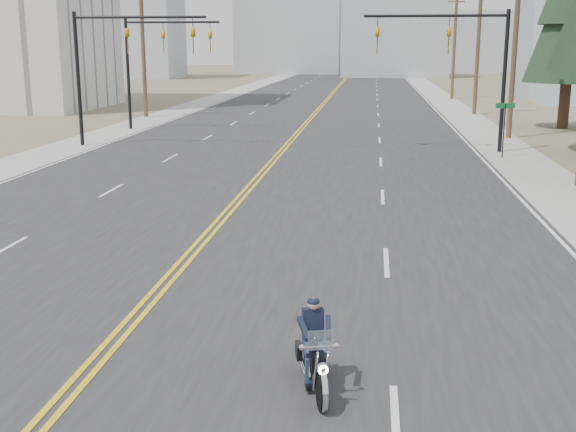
# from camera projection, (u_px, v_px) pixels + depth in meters

# --- Properties ---
(road) EXTENTS (20.00, 200.00, 0.01)m
(road) POSITION_uv_depth(u_px,v_px,m) (329.00, 98.00, 74.53)
(road) COLOR #303033
(road) RESTS_ON ground
(sidewalk_left) EXTENTS (3.00, 200.00, 0.01)m
(sidewalk_left) POSITION_uv_depth(u_px,v_px,m) (219.00, 97.00, 75.82)
(sidewalk_left) COLOR #A5A5A0
(sidewalk_left) RESTS_ON ground
(sidewalk_right) EXTENTS (3.00, 200.00, 0.01)m
(sidewalk_right) POSITION_uv_depth(u_px,v_px,m) (442.00, 99.00, 73.23)
(sidewalk_right) COLOR #A5A5A0
(sidewalk_right) RESTS_ON ground
(traffic_mast_left) EXTENTS (7.10, 0.26, 7.00)m
(traffic_mast_left) POSITION_uv_depth(u_px,v_px,m) (114.00, 52.00, 37.67)
(traffic_mast_left) COLOR black
(traffic_mast_left) RESTS_ON ground
(traffic_mast_right) EXTENTS (7.10, 0.26, 7.00)m
(traffic_mast_right) POSITION_uv_depth(u_px,v_px,m) (464.00, 53.00, 35.65)
(traffic_mast_right) COLOR black
(traffic_mast_right) RESTS_ON ground
(traffic_mast_far) EXTENTS (6.10, 0.26, 7.00)m
(traffic_mast_far) POSITION_uv_depth(u_px,v_px,m) (153.00, 52.00, 45.46)
(traffic_mast_far) COLOR black
(traffic_mast_far) RESTS_ON ground
(street_sign) EXTENTS (0.90, 0.06, 2.62)m
(street_sign) POSITION_uv_depth(u_px,v_px,m) (504.00, 121.00, 34.23)
(street_sign) COLOR black
(street_sign) RESTS_ON ground
(utility_pole_c) EXTENTS (2.20, 0.30, 11.00)m
(utility_pole_c) POSITION_uv_depth(u_px,v_px,m) (515.00, 37.00, 40.87)
(utility_pole_c) COLOR brown
(utility_pole_c) RESTS_ON ground
(utility_pole_d) EXTENTS (2.20, 0.30, 11.50)m
(utility_pole_d) POSITION_uv_depth(u_px,v_px,m) (479.00, 36.00, 55.31)
(utility_pole_d) COLOR brown
(utility_pole_d) RESTS_ON ground
(utility_pole_e) EXTENTS (2.20, 0.30, 11.00)m
(utility_pole_e) POSITION_uv_depth(u_px,v_px,m) (455.00, 41.00, 71.80)
(utility_pole_e) COLOR brown
(utility_pole_e) RESTS_ON ground
(utility_pole_left) EXTENTS (2.20, 0.30, 10.50)m
(utility_pole_left) POSITION_uv_depth(u_px,v_px,m) (143.00, 43.00, 53.41)
(utility_pole_left) COLOR brown
(utility_pole_left) RESTS_ON ground
(haze_bldg_a) EXTENTS (14.00, 12.00, 22.00)m
(haze_bldg_a) POSITION_uv_depth(u_px,v_px,m) (135.00, 10.00, 119.45)
(haze_bldg_a) COLOR #B7BCC6
(haze_bldg_a) RESTS_ON ground
(haze_bldg_b) EXTENTS (18.00, 14.00, 14.00)m
(haze_bldg_b) POSITION_uv_depth(u_px,v_px,m) (394.00, 36.00, 125.18)
(haze_bldg_b) COLOR #ADB2B7
(haze_bldg_b) RESTS_ON ground
(haze_bldg_d) EXTENTS (20.00, 15.00, 26.00)m
(haze_bldg_d) POSITION_uv_depth(u_px,v_px,m) (290.00, 5.00, 140.56)
(haze_bldg_d) COLOR #ADB2B7
(haze_bldg_d) RESTS_ON ground
(haze_bldg_e) EXTENTS (14.00, 14.00, 12.00)m
(haze_bldg_e) POSITION_uv_depth(u_px,v_px,m) (475.00, 42.00, 147.66)
(haze_bldg_e) COLOR #B7BCC6
(haze_bldg_e) RESTS_ON ground
(haze_bldg_f) EXTENTS (12.00, 12.00, 16.00)m
(haze_bldg_f) POSITION_uv_depth(u_px,v_px,m) (85.00, 31.00, 136.33)
(haze_bldg_f) COLOR #ADB2B7
(haze_bldg_f) RESTS_ON ground
(motorcyclist) EXTENTS (1.18, 1.96, 1.43)m
(motorcyclist) POSITION_uv_depth(u_px,v_px,m) (315.00, 347.00, 11.15)
(motorcyclist) COLOR black
(motorcyclist) RESTS_ON ground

